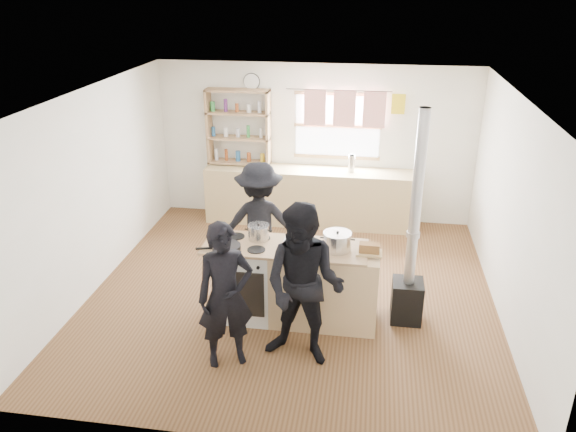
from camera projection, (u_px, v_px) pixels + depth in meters
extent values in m
cube|color=brown|center=(292.00, 293.00, 7.14)|extent=(5.00, 5.00, 0.01)
cube|color=tan|center=(312.00, 197.00, 8.97)|extent=(3.40, 0.55, 0.90)
cube|color=tan|center=(240.00, 162.00, 9.06)|extent=(1.00, 0.28, 0.03)
cube|color=tan|center=(239.00, 138.00, 8.90)|extent=(1.00, 0.28, 0.03)
cube|color=tan|center=(238.00, 113.00, 8.74)|extent=(1.00, 0.28, 0.03)
cube|color=tan|center=(237.00, 90.00, 8.60)|extent=(1.00, 0.28, 0.03)
cube|color=tan|center=(209.00, 127.00, 8.90)|extent=(0.04, 0.28, 1.20)
cube|color=tan|center=(268.00, 129.00, 8.77)|extent=(0.04, 0.28, 1.20)
cylinder|color=silver|center=(352.00, 164.00, 8.66)|extent=(0.10, 0.10, 0.27)
cube|color=white|center=(247.00, 280.00, 6.52)|extent=(0.60, 0.60, 0.90)
cube|color=#D6B481|center=(324.00, 286.00, 6.40)|extent=(1.20, 0.60, 0.90)
cube|color=tan|center=(285.00, 247.00, 6.27)|extent=(1.84, 0.64, 0.03)
cylinder|color=black|center=(226.00, 247.00, 6.19)|extent=(0.39, 0.39, 0.05)
cylinder|color=#204E1A|center=(226.00, 246.00, 6.18)|extent=(0.28, 0.28, 0.02)
cube|color=silver|center=(299.00, 241.00, 6.30)|extent=(0.32, 0.27, 0.07)
cube|color=brown|center=(299.00, 239.00, 6.30)|extent=(0.27, 0.23, 0.02)
cylinder|color=silver|center=(259.00, 233.00, 6.40)|extent=(0.24, 0.24, 0.16)
cylinder|color=silver|center=(258.00, 226.00, 6.36)|extent=(0.25, 0.25, 0.01)
sphere|color=black|center=(258.00, 224.00, 6.36)|extent=(0.03, 0.03, 0.03)
cylinder|color=silver|center=(337.00, 242.00, 6.14)|extent=(0.30, 0.30, 0.20)
cylinder|color=silver|center=(338.00, 233.00, 6.10)|extent=(0.31, 0.31, 0.01)
sphere|color=black|center=(338.00, 232.00, 6.09)|extent=(0.03, 0.03, 0.03)
cube|color=tan|center=(369.00, 253.00, 6.09)|extent=(0.28, 0.20, 0.02)
cube|color=olive|center=(369.00, 248.00, 6.07)|extent=(0.22, 0.11, 0.10)
cube|color=black|center=(407.00, 301.00, 6.49)|extent=(0.35, 0.35, 0.50)
cylinder|color=#ADADB2|center=(416.00, 200.00, 5.99)|extent=(0.12, 0.12, 2.00)
imported|color=black|center=(226.00, 296.00, 5.58)|extent=(0.67, 0.58, 1.56)
imported|color=black|center=(304.00, 286.00, 5.58)|extent=(0.96, 0.82, 1.74)
imported|color=black|center=(259.00, 223.00, 7.15)|extent=(1.14, 0.80, 1.61)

